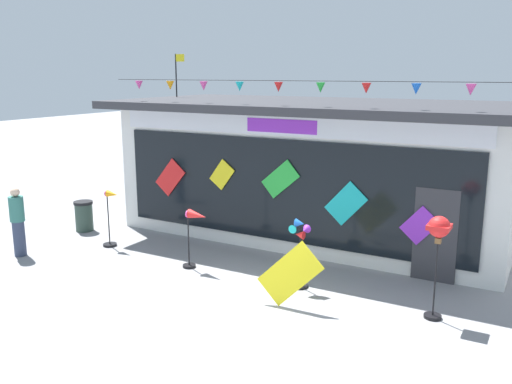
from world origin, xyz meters
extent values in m
plane|color=gray|center=(0.00, 0.00, 0.00)|extent=(80.00, 80.00, 0.00)
cube|color=silver|center=(-0.77, 5.69, 1.70)|extent=(10.02, 4.43, 3.40)
cube|color=#333338|center=(-0.77, 5.27, 3.50)|extent=(10.42, 5.28, 0.20)
cube|color=silver|center=(-0.77, 3.43, 3.12)|extent=(9.22, 0.08, 0.46)
cube|color=purple|center=(-0.77, 3.40, 3.12)|extent=(1.80, 0.04, 0.32)
cube|color=black|center=(-0.77, 3.44, 1.58)|extent=(9.02, 0.06, 2.46)
cube|color=#333338|center=(2.84, 3.44, 1.00)|extent=(0.90, 0.07, 2.00)
cube|color=red|center=(-4.06, 3.38, 1.60)|extent=(1.00, 0.03, 1.04)
cube|color=yellow|center=(-2.41, 3.38, 1.82)|extent=(0.75, 0.03, 0.80)
cube|color=green|center=(-0.77, 3.38, 1.86)|extent=(1.01, 0.03, 0.97)
cube|color=#19B7BC|center=(0.87, 3.38, 1.47)|extent=(1.02, 0.03, 1.04)
cube|color=purple|center=(2.52, 3.38, 1.19)|extent=(0.85, 0.03, 0.87)
cylinder|color=black|center=(-0.77, 3.24, 4.15)|extent=(9.62, 0.01, 0.01)
cone|color=#EA4CA3|center=(-4.87, 3.24, 4.01)|extent=(0.20, 0.20, 0.22)
cone|color=orange|center=(-3.84, 3.24, 4.01)|extent=(0.20, 0.20, 0.22)
cone|color=#EA4CA3|center=(-2.82, 3.24, 4.01)|extent=(0.20, 0.20, 0.22)
cone|color=#19B7BC|center=(-1.79, 3.24, 4.01)|extent=(0.20, 0.20, 0.22)
cone|color=red|center=(-0.77, 3.24, 4.01)|extent=(0.20, 0.20, 0.22)
cone|color=green|center=(0.25, 3.24, 4.01)|extent=(0.20, 0.20, 0.22)
cone|color=red|center=(1.28, 3.24, 4.01)|extent=(0.20, 0.20, 0.22)
cone|color=blue|center=(2.30, 3.24, 4.01)|extent=(0.20, 0.20, 0.22)
cone|color=#EA4CA3|center=(3.33, 3.24, 4.01)|extent=(0.20, 0.20, 0.22)
cylinder|color=black|center=(-5.53, 5.69, 4.24)|extent=(0.04, 0.04, 1.29)
cube|color=yellow|center=(-5.37, 5.69, 4.76)|extent=(0.32, 0.02, 0.22)
cylinder|color=black|center=(-4.85, 1.84, 0.03)|extent=(0.34, 0.34, 0.06)
cylinder|color=black|center=(-4.85, 1.84, 0.69)|extent=(0.03, 0.03, 1.37)
cone|color=orange|center=(-4.67, 1.84, 1.37)|extent=(0.38, 0.20, 0.17)
cylinder|color=#EA4CA3|center=(-4.85, 1.84, 1.37)|extent=(0.03, 0.16, 0.16)
cylinder|color=black|center=(-2.16, 1.57, 0.03)|extent=(0.29, 0.29, 0.06)
cylinder|color=black|center=(-2.16, 1.57, 0.63)|extent=(0.03, 0.03, 1.25)
cone|color=red|center=(-1.90, 1.57, 1.25)|extent=(0.55, 0.29, 0.21)
cylinder|color=#EA4CA3|center=(-2.16, 1.57, 1.25)|extent=(0.03, 0.16, 0.16)
cylinder|color=black|center=(0.53, 1.74, 0.03)|extent=(0.35, 0.35, 0.06)
cylinder|color=black|center=(0.53, 1.74, 0.63)|extent=(0.03, 0.03, 1.25)
cylinder|color=black|center=(0.53, 1.70, 1.25)|extent=(0.06, 0.04, 0.06)
cone|color=purple|center=(0.65, 1.70, 1.25)|extent=(0.17, 0.18, 0.17)
cone|color=blue|center=(0.53, 1.70, 1.37)|extent=(0.18, 0.17, 0.17)
cone|color=#19B7BC|center=(0.41, 1.70, 1.25)|extent=(0.17, 0.18, 0.17)
cone|color=red|center=(0.53, 1.70, 1.13)|extent=(0.18, 0.17, 0.17)
cylinder|color=black|center=(3.23, 1.59, 0.03)|extent=(0.31, 0.31, 0.06)
cylinder|color=black|center=(3.23, 1.59, 0.76)|extent=(0.03, 0.03, 1.52)
sphere|color=red|center=(3.23, 1.59, 1.71)|extent=(0.38, 0.38, 0.38)
cube|color=red|center=(3.23, 1.59, 1.71)|extent=(0.39, 0.39, 0.08)
cube|color=brown|center=(3.23, 1.59, 1.46)|extent=(0.10, 0.10, 0.10)
cylinder|color=#333D56|center=(-6.20, 0.23, 0.43)|extent=(0.28, 0.28, 0.86)
cylinder|color=#337066|center=(-6.20, 0.23, 1.16)|extent=(0.34, 0.34, 0.60)
sphere|color=beige|center=(-6.20, 0.23, 1.57)|extent=(0.22, 0.22, 0.22)
cube|color=#EA4CA3|center=(-6.37, 0.34, 1.19)|extent=(0.27, 0.31, 0.38)
cylinder|color=#2D4238|center=(-6.46, 2.53, 0.38)|extent=(0.48, 0.48, 0.76)
cylinder|color=black|center=(-6.46, 2.53, 0.80)|extent=(0.52, 0.52, 0.08)
cube|color=yellow|center=(0.76, 0.79, 0.65)|extent=(1.29, 0.24, 1.29)
camera|label=1|loc=(4.93, -7.92, 4.33)|focal=38.28mm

